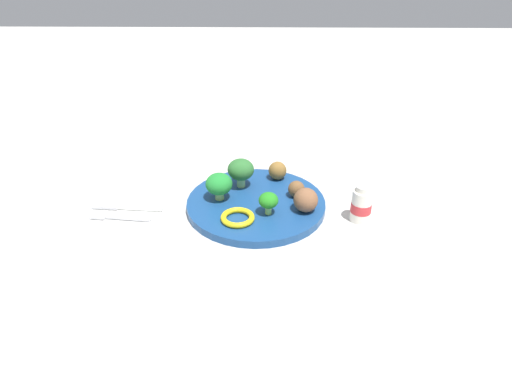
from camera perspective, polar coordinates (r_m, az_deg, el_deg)
ground_plane at (r=0.91m, az=-0.00°, el=-1.95°), size 4.00×4.00×0.00m
plate at (r=0.91m, az=-0.00°, el=-1.52°), size 0.28×0.28×0.02m
broccoli_floret_back_left at (r=0.94m, az=-1.94°, el=2.80°), size 0.06×0.06×0.06m
broccoli_floret_mid_left at (r=0.85m, az=1.60°, el=-1.13°), size 0.04×0.04×0.04m
broccoli_floret_back_right at (r=0.90m, az=-4.72°, el=0.98°), size 0.05×0.05×0.06m
meatball_back_right at (r=0.87m, az=6.33°, el=-1.01°), size 0.05×0.05×0.05m
meatball_front_right at (r=0.92m, az=5.15°, el=0.38°), size 0.03×0.03×0.03m
meatball_front_left at (r=0.98m, az=2.75°, el=2.74°), size 0.04×0.04×0.04m
pepper_ring_mid_right at (r=0.84m, az=-2.35°, el=-3.25°), size 0.09×0.09×0.01m
napkin at (r=0.93m, az=-16.37°, el=-2.70°), size 0.18×0.14×0.01m
fork at (r=0.91m, az=-17.26°, el=-3.00°), size 0.12×0.03×0.01m
knife at (r=0.94m, az=-16.43°, el=-1.83°), size 0.15×0.03×0.01m
yogurt_bottle at (r=0.88m, az=13.23°, el=-1.62°), size 0.04×0.04×0.08m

